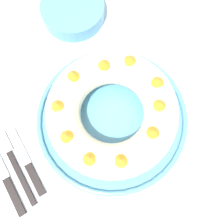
{
  "coord_description": "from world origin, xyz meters",
  "views": [
    {
      "loc": [
        -0.06,
        -0.15,
        1.35
      ],
      "look_at": [
        0.02,
        -0.01,
        0.8
      ],
      "focal_mm": 42.0,
      "sensor_mm": 36.0,
      "label": 1
    }
  ],
  "objects_px": {
    "serving_knife": "(7,180)",
    "cake_knife": "(28,166)",
    "bundt_cake": "(112,112)",
    "side_bowl": "(73,11)",
    "serving_dish": "(112,118)",
    "fork": "(14,162)"
  },
  "relations": [
    {
      "from": "cake_knife",
      "to": "serving_knife",
      "type": "bearing_deg",
      "value": -171.06
    },
    {
      "from": "serving_knife",
      "to": "side_bowl",
      "type": "bearing_deg",
      "value": 42.57
    },
    {
      "from": "side_bowl",
      "to": "bundt_cake",
      "type": "bearing_deg",
      "value": -101.51
    },
    {
      "from": "serving_dish",
      "to": "bundt_cake",
      "type": "xyz_separation_m",
      "value": [
        -0.0,
        0.0,
        0.05
      ]
    },
    {
      "from": "bundt_cake",
      "to": "fork",
      "type": "distance_m",
      "value": 0.25
    },
    {
      "from": "side_bowl",
      "to": "serving_knife",
      "type": "bearing_deg",
      "value": -137.97
    },
    {
      "from": "serving_knife",
      "to": "side_bowl",
      "type": "height_order",
      "value": "side_bowl"
    },
    {
      "from": "serving_dish",
      "to": "side_bowl",
      "type": "relative_size",
      "value": 2.13
    },
    {
      "from": "cake_knife",
      "to": "serving_dish",
      "type": "bearing_deg",
      "value": 4.36
    },
    {
      "from": "bundt_cake",
      "to": "cake_knife",
      "type": "distance_m",
      "value": 0.23
    },
    {
      "from": "fork",
      "to": "side_bowl",
      "type": "distance_m",
      "value": 0.41
    },
    {
      "from": "bundt_cake",
      "to": "side_bowl",
      "type": "relative_size",
      "value": 1.75
    },
    {
      "from": "serving_knife",
      "to": "side_bowl",
      "type": "distance_m",
      "value": 0.46
    },
    {
      "from": "serving_dish",
      "to": "bundt_cake",
      "type": "relative_size",
      "value": 1.22
    },
    {
      "from": "fork",
      "to": "serving_knife",
      "type": "relative_size",
      "value": 0.94
    },
    {
      "from": "serving_knife",
      "to": "bundt_cake",
      "type": "bearing_deg",
      "value": 0.7
    },
    {
      "from": "cake_knife",
      "to": "side_bowl",
      "type": "height_order",
      "value": "side_bowl"
    },
    {
      "from": "cake_knife",
      "to": "fork",
      "type": "bearing_deg",
      "value": 140.6
    },
    {
      "from": "serving_knife",
      "to": "cake_knife",
      "type": "xyz_separation_m",
      "value": [
        0.06,
        0.0,
        0.0
      ]
    },
    {
      "from": "serving_dish",
      "to": "cake_knife",
      "type": "height_order",
      "value": "serving_dish"
    },
    {
      "from": "bundt_cake",
      "to": "cake_knife",
      "type": "bearing_deg",
      "value": 179.24
    },
    {
      "from": "serving_knife",
      "to": "cake_knife",
      "type": "bearing_deg",
      "value": 4.35
    }
  ]
}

